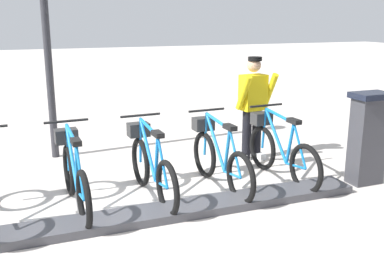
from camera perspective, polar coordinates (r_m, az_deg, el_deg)
ground_plane at (r=5.22m, az=-6.21°, el=-11.65°), size 60.00×60.00×0.00m
dock_rail_base at (r=5.20m, az=-6.23°, el=-11.15°), size 0.44×5.54×0.10m
payment_kiosk at (r=6.54m, az=21.60°, el=-1.06°), size 0.36×0.52×1.28m
bike_docked_0 at (r=6.43m, az=11.18°, el=-2.76°), size 1.72×0.54×1.02m
bike_docked_1 at (r=5.99m, az=3.45°, el=-3.75°), size 1.72×0.54×1.02m
bike_docked_2 at (r=5.68m, az=-5.31°, el=-4.78°), size 1.72×0.54×1.02m
bike_docked_3 at (r=5.52m, az=-14.86°, el=-5.78°), size 1.72×0.54×1.02m
worker_near_rack at (r=7.15m, az=7.84°, el=3.02°), size 0.49×0.67×1.66m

